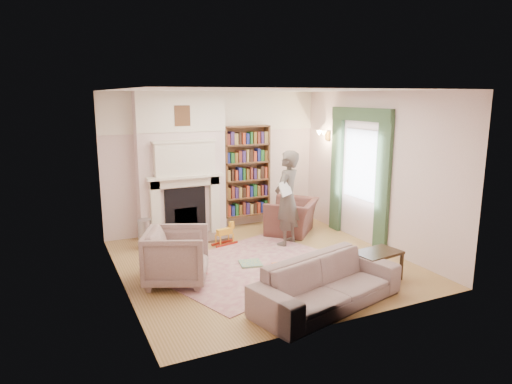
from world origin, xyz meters
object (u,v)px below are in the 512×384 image
armchair_reading (292,216)px  rocking_horse (224,234)px  bookcase (246,171)px  sofa (327,283)px  paraffin_heater (145,234)px  man_reading (287,198)px  coffee_table (377,266)px  armchair_left (177,256)px

armchair_reading → rocking_horse: size_ratio=2.17×
bookcase → sofa: 4.03m
rocking_horse → paraffin_heater: bearing=150.3°
man_reading → paraffin_heater: 2.65m
man_reading → coffee_table: bearing=65.7°
sofa → coffee_table: bearing=4.4°
man_reading → bookcase: bearing=-118.7°
armchair_reading → armchair_left: bearing=-17.8°
bookcase → coffee_table: size_ratio=2.64×
armchair_reading → rocking_horse: armchair_reading is taller
man_reading → rocking_horse: 1.33m
sofa → bookcase: bearing=67.3°
man_reading → paraffin_heater: man_reading is taller
armchair_left → man_reading: bearing=-45.6°
bookcase → armchair_reading: 1.35m
sofa → rocking_horse: size_ratio=4.48×
coffee_table → paraffin_heater: size_ratio=1.27×
coffee_table → armchair_reading: bearing=80.7°
bookcase → coffee_table: (0.58, -3.51, -0.95)m
bookcase → armchair_reading: bookcase is taller
armchair_left → sofa: armchair_left is taller
armchair_left → rocking_horse: (1.26, 1.33, -0.20)m
armchair_reading → paraffin_heater: 2.90m
armchair_reading → sofa: bearing=22.8°
bookcase → armchair_reading: (0.62, -0.85, -0.84)m
coffee_table → armchair_left: bearing=148.3°
armchair_left → coffee_table: size_ratio=1.28×
armchair_left → paraffin_heater: bearing=27.5°
paraffin_heater → armchair_left: bearing=-86.1°
armchair_reading → bookcase: bearing=-99.9°
armchair_reading → rocking_horse: bearing=-40.0°
paraffin_heater → bookcase: bearing=15.0°
bookcase → coffee_table: bookcase is taller
armchair_reading → armchair_left: (-2.77, -1.48, 0.07)m
man_reading → paraffin_heater: bearing=-54.6°
armchair_reading → man_reading: bearing=7.2°
man_reading → coffee_table: size_ratio=2.51×
sofa → coffee_table: 1.21m
bookcase → rocking_horse: size_ratio=3.90×
bookcase → armchair_reading: bearing=-54.0°
armchair_reading → sofa: armchair_reading is taller
armchair_reading → coffee_table: size_ratio=1.47×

